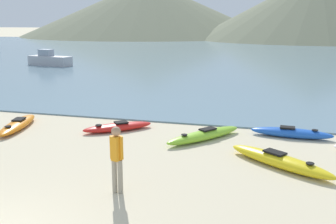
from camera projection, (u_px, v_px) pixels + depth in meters
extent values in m
cube|color=slate|center=(233.00, 53.00, 48.78)|extent=(160.00, 70.00, 0.06)
cone|color=#6B7056|center=(148.00, 8.00, 104.41)|extent=(66.06, 66.06, 14.23)
cone|color=#6B7056|center=(318.00, 6.00, 84.28)|extent=(53.83, 53.83, 13.97)
ellipsoid|color=yellow|center=(279.00, 161.00, 10.91)|extent=(3.09, 2.44, 0.36)
cube|color=black|center=(275.00, 152.00, 10.99)|extent=(0.69, 0.62, 0.05)
cylinder|color=black|center=(310.00, 163.00, 10.17)|extent=(0.21, 0.21, 0.02)
ellipsoid|color=orange|center=(18.00, 125.00, 14.80)|extent=(1.38, 3.10, 0.30)
cube|color=black|center=(19.00, 119.00, 14.91)|extent=(0.49, 0.62, 0.05)
cylinder|color=black|center=(8.00, 126.00, 13.96)|extent=(0.23, 0.23, 0.02)
ellipsoid|color=red|center=(118.00, 127.00, 14.52)|extent=(2.44, 2.18, 0.28)
cube|color=black|center=(121.00, 122.00, 14.53)|extent=(0.60, 0.58, 0.05)
cylinder|color=black|center=(99.00, 125.00, 14.19)|extent=(0.23, 0.23, 0.02)
ellipsoid|color=blue|center=(291.00, 133.00, 13.68)|extent=(2.81, 0.79, 0.32)
cube|color=black|center=(288.00, 127.00, 13.69)|extent=(0.52, 0.36, 0.05)
cylinder|color=black|center=(315.00, 130.00, 13.40)|extent=(0.21, 0.21, 0.02)
ellipsoid|color=#8CCC2D|center=(204.00, 135.00, 13.41)|extent=(2.41, 2.92, 0.32)
cube|color=black|center=(208.00, 129.00, 13.46)|extent=(0.61, 0.66, 0.05)
cylinder|color=black|center=(184.00, 135.00, 12.84)|extent=(0.20, 0.20, 0.02)
cylinder|color=gray|center=(115.00, 176.00, 9.24)|extent=(0.12, 0.12, 0.82)
cylinder|color=gray|center=(120.00, 177.00, 9.20)|extent=(0.12, 0.12, 0.82)
cube|color=orange|center=(117.00, 148.00, 9.06)|extent=(0.25, 0.27, 0.58)
cylinder|color=orange|center=(112.00, 147.00, 9.09)|extent=(0.09, 0.09, 0.55)
cylinder|color=orange|center=(121.00, 148.00, 9.03)|extent=(0.09, 0.09, 0.55)
sphere|color=#A37A5B|center=(116.00, 131.00, 8.97)|extent=(0.22, 0.22, 0.22)
cube|color=#B2B2B7|center=(50.00, 61.00, 35.07)|extent=(4.29, 1.98, 0.83)
cube|color=#8C99A8|center=(46.00, 53.00, 35.08)|extent=(1.36, 0.95, 0.58)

